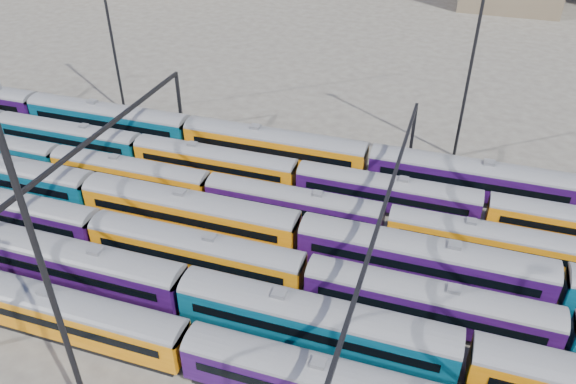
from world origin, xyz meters
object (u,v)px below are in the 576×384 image
(rake_1, at_px, (67,260))
(rake_2, at_px, (96,227))
(rake_0, at_px, (321,380))
(mast_2, at_px, (47,281))

(rake_1, bearing_deg, rake_2, 96.64)
(rake_0, xyz_separation_m, rake_2, (-24.65, 10.00, 0.02))
(rake_2, relative_size, mast_2, 4.79)
(rake_0, distance_m, mast_2, 19.11)
(rake_1, relative_size, rake_2, 1.26)
(rake_0, bearing_deg, mast_2, -152.93)
(rake_1, distance_m, rake_2, 5.04)
(rake_2, xyz_separation_m, mast_2, (10.95, -17.00, 11.32))
(rake_0, relative_size, mast_2, 5.56)
(rake_2, height_order, mast_2, mast_2)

